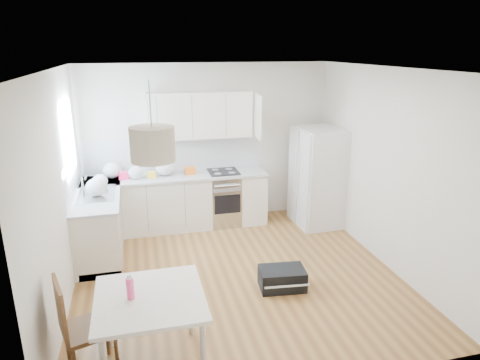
% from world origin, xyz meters
% --- Properties ---
extents(floor, '(4.20, 4.20, 0.00)m').
position_xyz_m(floor, '(0.00, 0.00, 0.00)').
color(floor, brown).
rests_on(floor, ground).
extents(ceiling, '(4.20, 4.20, 0.00)m').
position_xyz_m(ceiling, '(0.00, 0.00, 2.70)').
color(ceiling, white).
rests_on(ceiling, wall_back).
extents(wall_back, '(4.20, 0.00, 4.20)m').
position_xyz_m(wall_back, '(0.00, 2.10, 1.35)').
color(wall_back, beige).
rests_on(wall_back, floor).
extents(wall_left, '(0.00, 4.20, 4.20)m').
position_xyz_m(wall_left, '(-2.10, 0.00, 1.35)').
color(wall_left, beige).
rests_on(wall_left, floor).
extents(wall_right, '(0.00, 4.20, 4.20)m').
position_xyz_m(wall_right, '(2.10, 0.00, 1.35)').
color(wall_right, beige).
rests_on(wall_right, floor).
extents(window_glassblock, '(0.02, 1.00, 1.00)m').
position_xyz_m(window_glassblock, '(-2.09, 1.15, 1.75)').
color(window_glassblock, '#BFE0F9').
rests_on(window_glassblock, wall_left).
extents(cabinets_back, '(3.00, 0.60, 0.88)m').
position_xyz_m(cabinets_back, '(-0.60, 1.80, 0.44)').
color(cabinets_back, silver).
rests_on(cabinets_back, floor).
extents(cabinets_left, '(0.60, 1.80, 0.88)m').
position_xyz_m(cabinets_left, '(-1.80, 1.20, 0.44)').
color(cabinets_left, silver).
rests_on(cabinets_left, floor).
extents(counter_back, '(3.02, 0.64, 0.04)m').
position_xyz_m(counter_back, '(-0.60, 1.80, 0.90)').
color(counter_back, '#B8BBBE').
rests_on(counter_back, cabinets_back).
extents(counter_left, '(0.64, 1.82, 0.04)m').
position_xyz_m(counter_left, '(-1.80, 1.20, 0.90)').
color(counter_left, '#B8BBBE').
rests_on(counter_left, cabinets_left).
extents(backsplash_back, '(3.00, 0.01, 0.58)m').
position_xyz_m(backsplash_back, '(-0.60, 2.09, 1.21)').
color(backsplash_back, white).
rests_on(backsplash_back, wall_back).
extents(backsplash_left, '(0.01, 1.80, 0.58)m').
position_xyz_m(backsplash_left, '(-2.09, 1.20, 1.21)').
color(backsplash_left, white).
rests_on(backsplash_left, wall_left).
extents(upper_cabinets, '(1.70, 0.32, 0.75)m').
position_xyz_m(upper_cabinets, '(-0.15, 1.94, 1.88)').
color(upper_cabinets, silver).
rests_on(upper_cabinets, wall_back).
extents(range_oven, '(0.50, 0.61, 0.88)m').
position_xyz_m(range_oven, '(0.20, 1.80, 0.44)').
color(range_oven, '#B1B4B6').
rests_on(range_oven, floor).
extents(sink, '(0.50, 0.80, 0.16)m').
position_xyz_m(sink, '(-1.80, 1.15, 0.92)').
color(sink, '#B1B4B6').
rests_on(sink, counter_left).
extents(refrigerator, '(0.84, 0.87, 1.67)m').
position_xyz_m(refrigerator, '(1.76, 1.40, 0.83)').
color(refrigerator, white).
rests_on(refrigerator, floor).
extents(dining_table, '(0.99, 0.99, 0.78)m').
position_xyz_m(dining_table, '(-1.18, -1.50, 0.69)').
color(dining_table, beige).
rests_on(dining_table, floor).
extents(dining_chair, '(0.53, 0.53, 1.02)m').
position_xyz_m(dining_chair, '(-1.74, -1.43, 0.51)').
color(dining_chair, '#462915').
rests_on(dining_chair, floor).
extents(drink_bottle, '(0.09, 0.09, 0.24)m').
position_xyz_m(drink_bottle, '(-1.34, -1.49, 0.90)').
color(drink_bottle, '#F0427F').
rests_on(drink_bottle, dining_table).
extents(gym_bag, '(0.61, 0.43, 0.26)m').
position_xyz_m(gym_bag, '(0.48, -0.45, 0.13)').
color(gym_bag, black).
rests_on(gym_bag, floor).
extents(pendant_lamp, '(0.38, 0.38, 0.29)m').
position_xyz_m(pendant_lamp, '(-1.07, -1.48, 2.18)').
color(pendant_lamp, beige).
rests_on(pendant_lamp, ceiling).
extents(grocery_bag_a, '(0.29, 0.24, 0.26)m').
position_xyz_m(grocery_bag_a, '(-1.61, 1.89, 1.05)').
color(grocery_bag_a, silver).
rests_on(grocery_bag_a, counter_back).
extents(grocery_bag_b, '(0.23, 0.20, 0.21)m').
position_xyz_m(grocery_bag_b, '(-1.24, 1.75, 1.03)').
color(grocery_bag_b, silver).
rests_on(grocery_bag_b, counter_back).
extents(grocery_bag_c, '(0.31, 0.26, 0.28)m').
position_xyz_m(grocery_bag_c, '(-0.76, 1.83, 1.06)').
color(grocery_bag_c, silver).
rests_on(grocery_bag_c, counter_back).
extents(grocery_bag_d, '(0.22, 0.19, 0.20)m').
position_xyz_m(grocery_bag_d, '(-1.76, 1.45, 1.02)').
color(grocery_bag_d, silver).
rests_on(grocery_bag_d, counter_back).
extents(grocery_bag_e, '(0.28, 0.24, 0.26)m').
position_xyz_m(grocery_bag_e, '(-1.79, 1.05, 1.05)').
color(grocery_bag_e, silver).
rests_on(grocery_bag_e, counter_left).
extents(snack_orange, '(0.18, 0.12, 0.12)m').
position_xyz_m(snack_orange, '(-0.36, 1.81, 0.98)').
color(snack_orange, '#D25A12').
rests_on(snack_orange, counter_back).
extents(snack_yellow, '(0.15, 0.11, 0.10)m').
position_xyz_m(snack_yellow, '(-0.99, 1.77, 0.97)').
color(snack_yellow, gold).
rests_on(snack_yellow, counter_back).
extents(snack_red, '(0.16, 0.11, 0.11)m').
position_xyz_m(snack_red, '(-1.42, 1.80, 0.98)').
color(snack_red, '#C61840').
rests_on(snack_red, counter_back).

